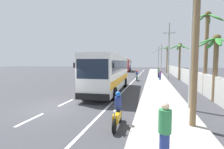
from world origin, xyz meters
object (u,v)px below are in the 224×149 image
Objects in this scene: coach_bus_foreground at (109,71)px; utility_pole_mid at (169,50)px; palm_farthest at (207,39)px; palm_second at (216,54)px; utility_pole_distant at (158,57)px; pedestrian_midwalk at (165,131)px; motorcycle_beside_bus at (137,76)px; pedestrian_near_kerb at (158,73)px; utility_pole_nearest at (193,23)px; palm_fourth at (167,55)px; utility_pole_far at (161,57)px; motorcycle_trailing at (118,112)px; pedestrian_far_walk at (160,74)px; palm_nearest at (180,53)px; coach_bus_far_lane at (126,65)px.

utility_pole_mid reaches higher than coach_bus_foreground.
coach_bus_foreground is 1.48× the size of palm_farthest.
palm_farthest is (0.11, 2.67, 1.39)m from palm_second.
utility_pole_distant is at bearing 90.57° from utility_pole_mid.
pedestrian_midwalk is at bearing -67.63° from coach_bus_foreground.
utility_pole_distant reaches higher than pedestrian_midwalk.
motorcycle_beside_bus is at bearing 125.95° from palm_farthest.
utility_pole_mid reaches higher than pedestrian_near_kerb.
palm_farthest is at bearing -87.65° from utility_pole_distant.
utility_pole_nearest is 3.89m from palm_second.
coach_bus_foreground is at bearing -100.38° from motorcycle_beside_bus.
palm_fourth reaches higher than pedestrian_midwalk.
palm_second is (4.10, 8.72, 2.50)m from pedestrian_midwalk.
palm_second is at bearing 51.26° from utility_pole_nearest.
motorcycle_trailing is at bearing -95.35° from utility_pole_far.
motorcycle_beside_bus is 0.28× the size of palm_fourth.
coach_bus_foreground reaches higher than motorcycle_beside_bus.
utility_pole_mid is at bearing 95.71° from palm_second.
pedestrian_far_walk is (3.55, 1.01, 0.31)m from motorcycle_beside_bus.
palm_farthest is at bearing -88.20° from palm_nearest.
pedestrian_far_walk is 16.54m from utility_pole_nearest.
palm_nearest is at bearing -88.80° from palm_fourth.
palm_nearest is (2.99, 1.38, 3.39)m from pedestrian_far_walk.
coach_bus_far_lane is 6.99× the size of pedestrian_midwalk.
palm_fourth reaches higher than palm_nearest.
palm_nearest reaches higher than coach_bus_far_lane.
palm_nearest is at bearing -87.50° from utility_pole_distant.
motorcycle_trailing is 0.40× the size of palm_second.
utility_pole_nearest is (1.20, -19.15, 4.21)m from pedestrian_near_kerb.
pedestrian_near_kerb is (5.23, 14.15, -0.98)m from coach_bus_foreground.
coach_bus_foreground reaches higher than pedestrian_midwalk.
palm_farthest is at bearing 2.58° from coach_bus_foreground.
coach_bus_far_lane is 35.92m from palm_farthest.
utility_pole_mid is at bearing 44.26° from motorcycle_beside_bus.
coach_bus_far_lane is 2.02× the size of palm_nearest.
pedestrian_near_kerb is at bearing -156.21° from utility_pole_mid.
motorcycle_trailing is at bearing 28.97° from pedestrian_near_kerb.
pedestrian_midwalk is (-0.71, -25.14, -0.00)m from pedestrian_near_kerb.
utility_pole_mid reaches higher than motorcycle_trailing.
utility_pole_far is at bearing 107.94° from palm_fourth.
utility_pole_mid reaches higher than palm_nearest.
utility_pole_nearest is 1.25× the size of utility_pole_far.
utility_pole_nearest reaches higher than motorcycle_beside_bus.
utility_pole_nearest is (1.07, -15.94, 4.28)m from pedestrian_far_walk.
motorcycle_beside_bus is at bearing -101.11° from utility_pole_far.
palm_second is (2.19, 2.73, -1.71)m from utility_pole_nearest.
palm_second is at bearing -88.96° from palm_nearest.
palm_second is (1.72, -17.16, -1.47)m from utility_pole_mid.
pedestrian_midwalk is at bearing -115.21° from palm_second.
motorcycle_trailing is at bearing -97.71° from palm_fourth.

